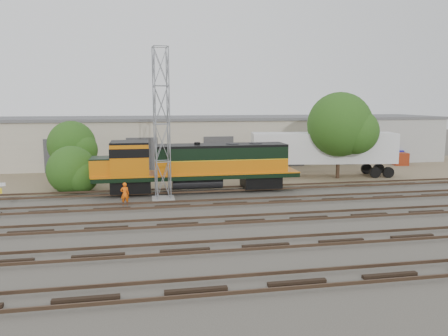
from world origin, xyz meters
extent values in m
plane|color=#47423A|center=(0.00, 0.00, 0.00)|extent=(140.00, 140.00, 0.00)
cube|color=#726047|center=(0.00, 15.00, 0.01)|extent=(80.00, 16.00, 0.02)
cube|color=black|center=(0.00, -12.00, 0.07)|extent=(80.00, 2.40, 0.14)
cube|color=#4C3828|center=(0.00, -12.75, 0.21)|extent=(80.00, 0.08, 0.14)
cube|color=#4C3828|center=(0.00, -11.25, 0.21)|extent=(80.00, 0.08, 0.14)
cube|color=black|center=(0.00, -7.50, 0.07)|extent=(80.00, 2.40, 0.14)
cube|color=#4C3828|center=(0.00, -8.25, 0.21)|extent=(80.00, 0.08, 0.14)
cube|color=#4C3828|center=(0.00, -6.75, 0.21)|extent=(80.00, 0.08, 0.14)
cube|color=black|center=(0.00, -3.00, 0.07)|extent=(80.00, 2.40, 0.14)
cube|color=#4C3828|center=(0.00, -3.75, 0.21)|extent=(80.00, 0.08, 0.14)
cube|color=#4C3828|center=(0.00, -2.25, 0.21)|extent=(80.00, 0.08, 0.14)
cube|color=black|center=(0.00, 1.50, 0.07)|extent=(80.00, 2.40, 0.14)
cube|color=#4C3828|center=(0.00, 0.75, 0.21)|extent=(80.00, 0.08, 0.14)
cube|color=#4C3828|center=(0.00, 2.25, 0.21)|extent=(80.00, 0.08, 0.14)
cube|color=black|center=(0.00, 6.00, 0.07)|extent=(80.00, 2.40, 0.14)
cube|color=#4C3828|center=(0.00, 5.25, 0.21)|extent=(80.00, 0.08, 0.14)
cube|color=#4C3828|center=(0.00, 6.75, 0.21)|extent=(80.00, 0.08, 0.14)
cube|color=#BEB49E|center=(0.00, 23.00, 2.50)|extent=(58.00, 10.00, 5.00)
cube|color=#59595B|center=(0.00, 23.00, 5.15)|extent=(58.40, 10.40, 0.30)
cube|color=#999993|center=(22.00, 17.95, 2.50)|extent=(14.00, 0.10, 5.00)
cube|color=#333335|center=(-14.00, 17.94, 1.70)|extent=(3.20, 0.12, 3.40)
cube|color=#333335|center=(-6.00, 17.94, 1.70)|extent=(3.20, 0.12, 3.40)
cube|color=#333335|center=(2.00, 17.94, 1.70)|extent=(3.20, 0.12, 3.40)
cube|color=#333335|center=(10.00, 17.94, 1.70)|extent=(3.20, 0.12, 3.40)
cube|color=#333335|center=(18.00, 17.94, 1.70)|extent=(3.20, 0.12, 3.40)
cube|color=black|center=(-6.87, 6.00, 0.75)|extent=(2.99, 2.24, 0.93)
cube|color=black|center=(3.40, 6.00, 0.75)|extent=(2.99, 2.24, 0.93)
cube|color=black|center=(-1.73, 6.00, 1.38)|extent=(15.87, 2.80, 0.33)
cylinder|color=black|center=(-1.73, 6.00, 0.79)|extent=(3.92, 1.03, 1.03)
cube|color=#C36409|center=(0.14, 6.00, 2.10)|extent=(10.27, 2.43, 1.12)
cube|color=black|center=(0.14, 6.00, 3.13)|extent=(10.27, 2.43, 0.93)
cube|color=black|center=(0.14, 6.00, 3.69)|extent=(10.27, 2.43, 0.19)
cube|color=#C36409|center=(-6.87, 6.00, 2.75)|extent=(2.80, 2.80, 2.43)
cube|color=black|center=(-6.87, 6.00, 4.04)|extent=(2.80, 2.80, 0.15)
cube|color=#C36409|center=(-9.01, 6.00, 2.19)|extent=(1.49, 2.24, 1.31)
cube|color=gray|center=(-4.52, 3.71, 0.10)|extent=(1.60, 1.60, 0.20)
cylinder|color=gray|center=(-5.01, 4.20, 5.52)|extent=(0.08, 0.08, 10.64)
cylinder|color=gray|center=(-4.03, 4.20, 5.52)|extent=(0.08, 0.08, 10.64)
cylinder|color=gray|center=(-5.01, 3.22, 5.52)|extent=(0.08, 0.08, 10.64)
cylinder|color=gray|center=(-4.03, 3.22, 5.52)|extent=(0.08, 0.08, 10.64)
imported|color=#FA5E0D|center=(-7.18, 2.63, 0.80)|extent=(0.60, 0.40, 1.61)
cube|color=silver|center=(10.90, 11.19, 2.75)|extent=(13.73, 4.57, 2.80)
cube|color=black|center=(16.14, 10.44, 0.52)|extent=(2.83, 2.92, 1.04)
cube|color=black|center=(5.62, 10.90, 0.67)|extent=(0.16, 0.16, 1.35)
cube|color=black|center=(5.91, 12.95, 0.67)|extent=(0.16, 0.16, 1.35)
cube|color=#19169A|center=(22.85, 18.30, 0.75)|extent=(1.93, 1.86, 1.50)
cube|color=maroon|center=(22.33, 16.41, 0.70)|extent=(1.72, 1.64, 1.40)
cylinder|color=#382619|center=(-12.04, 12.48, 0.95)|extent=(0.26, 0.26, 1.90)
sphere|color=#204513|center=(-12.04, 12.48, 3.35)|extent=(4.14, 4.14, 4.14)
sphere|color=#204513|center=(-11.22, 11.86, 2.93)|extent=(2.90, 2.90, 2.90)
cylinder|color=#382619|center=(-11.49, 8.27, 0.18)|extent=(0.26, 0.26, 0.35)
sphere|color=#204513|center=(-11.49, 8.27, 1.70)|extent=(3.86, 3.86, 3.86)
sphere|color=#204513|center=(-10.72, 7.69, 1.32)|extent=(2.70, 2.70, 2.70)
cylinder|color=#382619|center=(11.84, 9.89, 1.47)|extent=(0.34, 0.34, 2.94)
sphere|color=#204513|center=(11.84, 9.89, 5.00)|extent=(5.88, 5.88, 5.88)
sphere|color=#204513|center=(13.02, 9.01, 4.41)|extent=(4.12, 4.12, 4.12)
camera|label=1|loc=(-5.78, -27.50, 7.17)|focal=35.00mm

